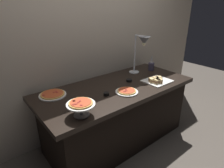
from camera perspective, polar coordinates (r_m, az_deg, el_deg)
The scene contains 11 objects.
ground_plane at distance 2.65m, azimuth 1.37°, elevation -15.92°, with size 8.00×8.00×0.00m, color #4C443D.
back_wall at distance 2.50m, azimuth -5.92°, elevation 12.23°, with size 4.40×0.04×2.40m, color #B7A893.
buffet_table at distance 2.42m, azimuth 1.46°, elevation -8.82°, with size 1.90×0.84×0.76m.
heat_lamp at distance 2.53m, azimuth 9.01°, elevation 11.52°, with size 0.15×0.30×0.53m.
pizza_plate_front at distance 2.10m, azimuth 4.42°, elevation -2.20°, with size 0.25×0.25×0.03m.
pizza_plate_center at distance 2.12m, azimuth -17.35°, elevation -3.00°, with size 0.28×0.28×0.03m.
pizza_plate_raised_stand at distance 1.66m, azimuth -9.31°, elevation -6.20°, with size 0.25×0.25×0.13m.
sandwich_platter at distance 2.43m, azimuth 13.26°, elevation 1.07°, with size 0.33×0.28×0.06m.
sauce_cup_near at distance 2.39m, azimuth 5.12°, elevation 1.13°, with size 0.07×0.07×0.03m.
sauce_cup_far at distance 2.03m, azimuth -1.74°, elevation -2.93°, with size 0.06×0.06×0.03m.
utensil_holder at distance 2.84m, azimuth 11.65°, elevation 5.19°, with size 0.08×0.08×0.22m.
Camera 1 is at (-1.34, -1.57, 1.66)m, focal length 30.56 mm.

